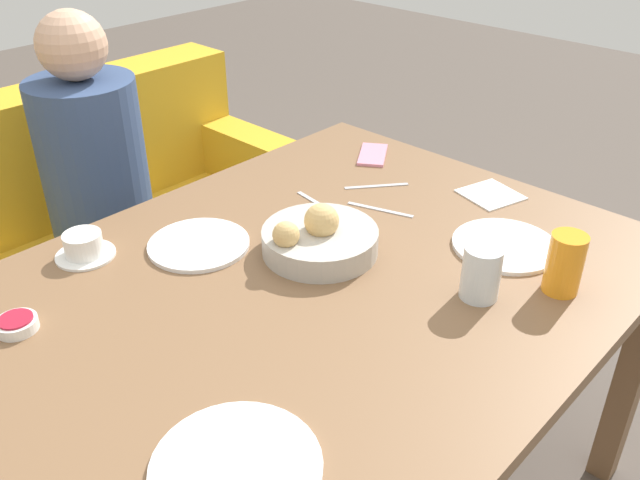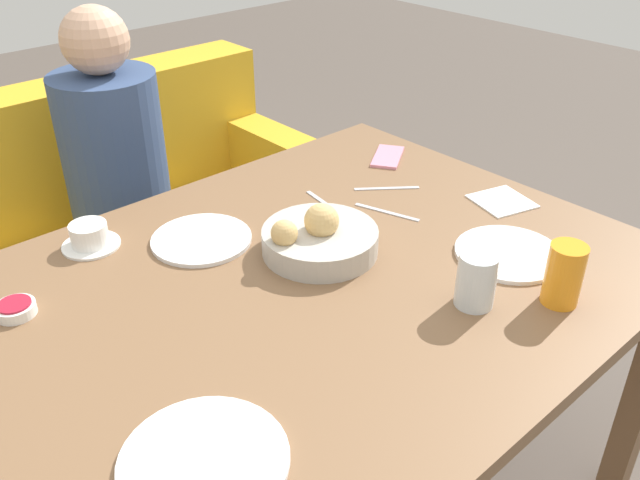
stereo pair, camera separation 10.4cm
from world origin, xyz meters
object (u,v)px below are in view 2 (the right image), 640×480
(plate_far_center, at_px, (201,239))
(couch, at_px, (86,262))
(jam_bowl_berry, at_px, (15,309))
(water_tumbler, at_px, (476,280))
(seated_person, at_px, (125,220))
(napkin, at_px, (502,201))
(coffee_cup, at_px, (90,237))
(plate_near_right, at_px, (509,253))
(cell_phone, at_px, (388,157))
(spoon_coffee, at_px, (322,201))
(juice_glass, at_px, (564,275))
(bread_basket, at_px, (319,238))
(fork_silver, at_px, (387,212))
(knife_silver, at_px, (387,188))
(plate_near_left, at_px, (204,460))

(plate_far_center, bearing_deg, couch, 88.31)
(couch, distance_m, jam_bowl_berry, 1.02)
(water_tumbler, bearing_deg, plate_far_center, 115.13)
(seated_person, bearing_deg, plate_far_center, -100.25)
(seated_person, relative_size, jam_bowl_berry, 14.97)
(napkin, bearing_deg, coffee_cup, 150.07)
(plate_near_right, distance_m, coffee_cup, 0.93)
(cell_phone, bearing_deg, plate_near_right, -109.35)
(plate_near_right, height_order, spoon_coffee, plate_near_right)
(juice_glass, height_order, cell_phone, juice_glass)
(plate_far_center, relative_size, water_tumbler, 2.03)
(jam_bowl_berry, xyz_separation_m, spoon_coffee, (0.75, -0.05, -0.01))
(couch, distance_m, plate_near_right, 1.46)
(seated_person, relative_size, plate_near_right, 4.94)
(cell_phone, bearing_deg, juice_glass, -110.36)
(seated_person, height_order, water_tumbler, seated_person)
(plate_near_right, xyz_separation_m, jam_bowl_berry, (-0.88, 0.52, 0.01))
(bread_basket, distance_m, juice_glass, 0.51)
(jam_bowl_berry, xyz_separation_m, fork_silver, (0.83, -0.20, -0.01))
(spoon_coffee, bearing_deg, napkin, -42.52)
(cell_phone, bearing_deg, knife_silver, -137.86)
(juice_glass, bearing_deg, fork_silver, 87.82)
(plate_near_left, height_order, knife_silver, plate_near_left)
(coffee_cup, distance_m, knife_silver, 0.75)
(juice_glass, xyz_separation_m, coffee_cup, (-0.59, 0.82, -0.04))
(juice_glass, xyz_separation_m, knife_silver, (0.11, 0.57, -0.06))
(plate_far_center, bearing_deg, napkin, -27.55)
(coffee_cup, bearing_deg, water_tumbler, -57.12)
(plate_far_center, distance_m, jam_bowl_berry, 0.42)
(plate_near_right, xyz_separation_m, coffee_cup, (-0.66, 0.65, 0.02))
(seated_person, distance_m, plate_near_right, 1.24)
(plate_far_center, xyz_separation_m, knife_silver, (0.51, -0.10, -0.00))
(plate_near_right, bearing_deg, coffee_cup, 135.31)
(seated_person, xyz_separation_m, plate_far_center, (-0.12, -0.65, 0.26))
(juice_glass, distance_m, coffee_cup, 1.01)
(plate_near_right, height_order, juice_glass, juice_glass)
(coffee_cup, height_order, fork_silver, coffee_cup)
(seated_person, xyz_separation_m, juice_glass, (0.28, -1.32, 0.32))
(plate_near_left, distance_m, cell_phone, 1.15)
(jam_bowl_berry, relative_size, napkin, 0.47)
(juice_glass, distance_m, knife_silver, 0.58)
(jam_bowl_berry, relative_size, spoon_coffee, 0.60)
(plate_near_left, distance_m, fork_silver, 0.84)
(couch, bearing_deg, knife_silver, -62.01)
(knife_silver, height_order, cell_phone, cell_phone)
(plate_far_center, relative_size, coffee_cup, 1.77)
(knife_silver, bearing_deg, napkin, -56.83)
(plate_near_right, bearing_deg, spoon_coffee, 105.96)
(seated_person, height_order, jam_bowl_berry, seated_person)
(couch, xyz_separation_m, coffee_cup, (-0.22, -0.66, 0.48))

